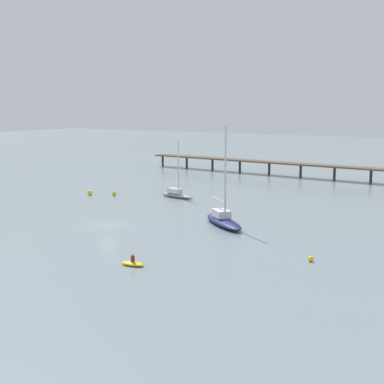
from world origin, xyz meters
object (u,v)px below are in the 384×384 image
at_px(sailboat_navy, 223,219).
at_px(mooring_buoy_inner, 90,193).
at_px(sailboat_gray, 177,193).
at_px(pier, 342,163).
at_px(mooring_buoy_mid, 114,193).
at_px(mooring_buoy_far, 311,259).
at_px(dinghy_yellow, 133,263).

xyz_separation_m(sailboat_navy, mooring_buoy_inner, (-28.98, 8.10, -0.33)).
bearing_deg(sailboat_gray, pier, 63.85).
distance_m(mooring_buoy_mid, mooring_buoy_far, 44.28).
xyz_separation_m(pier, mooring_buoy_inner, (-29.23, -38.31, -2.92)).
bearing_deg(sailboat_navy, mooring_buoy_far, -32.96).
distance_m(mooring_buoy_mid, mooring_buoy_inner, 3.97).
relative_size(dinghy_yellow, mooring_buoy_inner, 2.94).
relative_size(sailboat_navy, mooring_buoy_far, 22.99).
bearing_deg(dinghy_yellow, pier, 90.90).
bearing_deg(sailboat_navy, pier, 89.69).
bearing_deg(mooring_buoy_inner, dinghy_yellow, -42.08).
xyz_separation_m(dinghy_yellow, mooring_buoy_mid, (-26.67, 29.03, 0.12)).
height_order(dinghy_yellow, mooring_buoy_mid, dinghy_yellow).
bearing_deg(sailboat_navy, mooring_buoy_inner, 164.38).
height_order(dinghy_yellow, mooring_buoy_inner, dinghy_yellow).
xyz_separation_m(sailboat_navy, sailboat_gray, (-15.86, 13.60, -0.09)).
distance_m(dinghy_yellow, mooring_buoy_inner, 40.76).
bearing_deg(mooring_buoy_mid, dinghy_yellow, -47.43).
distance_m(sailboat_navy, mooring_buoy_mid, 27.23).
relative_size(dinghy_yellow, mooring_buoy_mid, 3.45).
bearing_deg(sailboat_navy, dinghy_yellow, -86.20).
distance_m(dinghy_yellow, mooring_buoy_mid, 39.42).
bearing_deg(mooring_buoy_far, mooring_buoy_inner, 158.07).
xyz_separation_m(sailboat_gray, mooring_buoy_mid, (-9.53, -3.78, -0.30)).
xyz_separation_m(dinghy_yellow, mooring_buoy_far, (13.22, 9.81, 0.04)).
bearing_deg(dinghy_yellow, mooring_buoy_mid, 132.57).
bearing_deg(mooring_buoy_inner, mooring_buoy_far, -21.93).
height_order(sailboat_gray, dinghy_yellow, sailboat_gray).
bearing_deg(mooring_buoy_mid, mooring_buoy_far, -25.73).
distance_m(mooring_buoy_far, mooring_buoy_inner, 46.87).
height_order(sailboat_gray, mooring_buoy_far, sailboat_gray).
relative_size(mooring_buoy_far, mooring_buoy_inner, 0.64).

